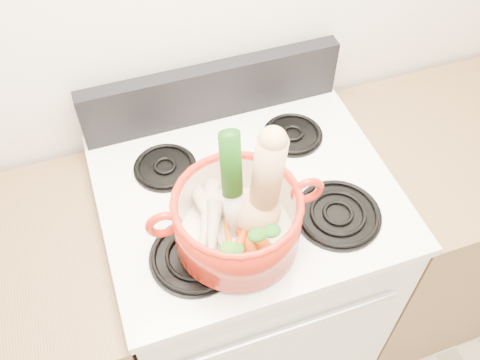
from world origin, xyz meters
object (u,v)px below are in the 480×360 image
object	(u,v)px
stove_body	(246,278)
dutch_oven	(237,220)
leek	(233,186)
squash	(258,188)

from	to	relation	value
stove_body	dutch_oven	world-z (taller)	dutch_oven
stove_body	leek	world-z (taller)	leek
squash	leek	world-z (taller)	leek
squash	leek	xyz separation A→B (m)	(-0.05, 0.01, 0.01)
stove_body	squash	size ratio (longest dim) A/B	3.16
stove_body	dutch_oven	size ratio (longest dim) A/B	3.06
dutch_oven	leek	world-z (taller)	leek
stove_body	leek	size ratio (longest dim) A/B	2.97
dutch_oven	squash	bearing A→B (deg)	3.13
dutch_oven	leek	distance (m)	0.11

